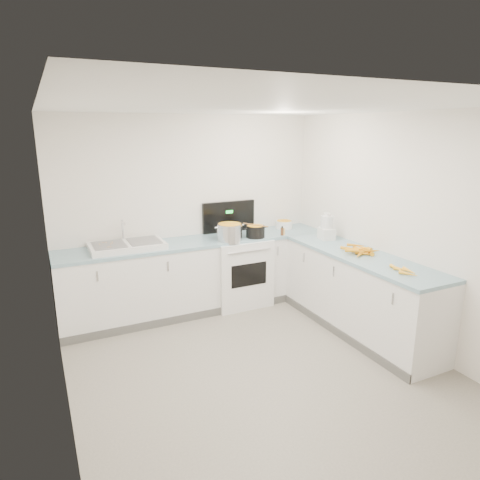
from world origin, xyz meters
name	(u,v)px	position (x,y,z in m)	size (l,w,h in m)	color
floor	(261,372)	(0.00, 0.00, 0.00)	(3.50, 4.00, 0.00)	gray
ceiling	(265,107)	(0.00, 0.00, 2.50)	(3.50, 4.00, 0.00)	white
wall_back	(190,212)	(0.00, 2.00, 1.25)	(3.50, 2.50, 0.00)	white
wall_front	(454,348)	(0.00, -2.00, 1.25)	(3.50, 2.50, 0.00)	white
wall_left	(55,278)	(-1.75, 0.00, 1.25)	(4.00, 2.50, 0.00)	white
wall_right	(404,231)	(1.75, 0.00, 1.25)	(4.00, 2.50, 0.00)	white
counter_back	(199,275)	(0.00, 1.70, 0.47)	(3.50, 0.62, 0.94)	white
counter_right	(359,293)	(1.45, 0.30, 0.47)	(0.62, 2.20, 0.94)	white
stove	(238,269)	(0.55, 1.69, 0.47)	(0.76, 0.65, 1.36)	white
sink	(127,245)	(-0.90, 1.70, 0.98)	(0.86, 0.52, 0.31)	white
steel_pot	(230,233)	(0.36, 1.53, 1.04)	(0.32, 0.32, 0.23)	silver
black_pot	(255,232)	(0.73, 1.52, 1.01)	(0.24, 0.24, 0.17)	black
wooden_spoon	(255,225)	(0.73, 1.52, 1.10)	(0.02, 0.02, 0.38)	#AD7A47
mixing_bowl	(284,225)	(1.34, 1.80, 1.00)	(0.24, 0.24, 0.11)	white
extract_bottle	(282,232)	(1.10, 1.46, 0.99)	(0.04, 0.04, 0.10)	#593319
spice_jar	(283,231)	(1.13, 1.48, 0.99)	(0.05, 0.05, 0.09)	#E5B266
food_processor	(327,228)	(1.50, 1.04, 1.09)	(0.20, 0.23, 0.34)	white
carrot_pile	(360,250)	(1.46, 0.33, 0.98)	(0.44, 0.39, 0.09)	#FFAA1F
peeled_carrots	(404,271)	(1.39, -0.38, 0.96)	(0.16, 0.36, 0.04)	#FFAE26
peelings	(108,244)	(-1.12, 1.71, 1.02)	(0.20, 0.27, 0.01)	tan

